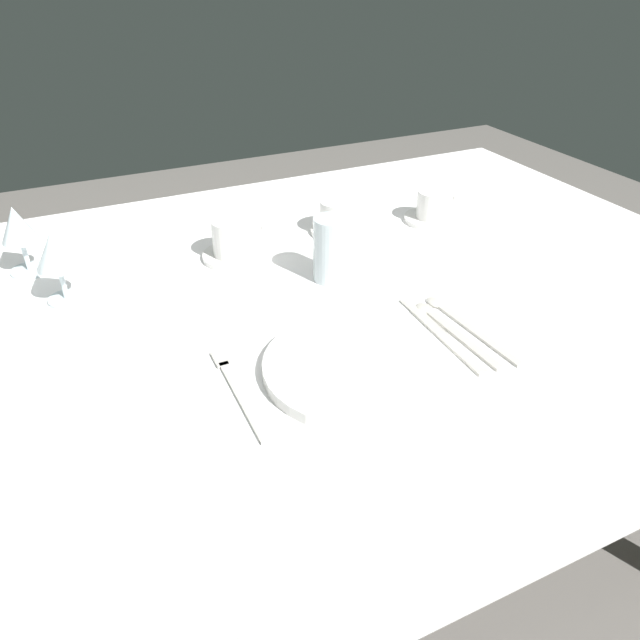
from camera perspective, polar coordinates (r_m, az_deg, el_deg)
ground_plane at (r=1.59m, az=-3.36°, el=-21.12°), size 6.00×6.00×0.00m
dining_table at (r=1.13m, az=-4.42°, el=-0.93°), size 1.80×1.11×0.74m
dinner_plate at (r=0.88m, az=3.33°, el=-4.43°), size 0.27×0.27×0.02m
fork_outer at (r=0.86m, az=-7.95°, el=-6.50°), size 0.02×0.22×0.00m
dinner_knife at (r=0.98m, az=11.58°, el=-1.44°), size 0.02×0.23×0.00m
spoon_soup at (r=1.00m, az=11.97°, el=-0.53°), size 0.03×0.21×0.01m
spoon_dessert at (r=1.02m, az=13.24°, el=-0.04°), size 0.03×0.23×0.01m
saucer_left at (r=1.39m, az=10.72°, el=9.48°), size 0.13×0.13×0.01m
coffee_cup_left at (r=1.38m, az=10.93°, el=10.84°), size 0.10×0.08×0.06m
saucer_right at (r=1.21m, az=-8.10°, el=6.14°), size 0.13×0.13×0.01m
coffee_cup_right at (r=1.19m, az=-8.17°, el=7.91°), size 0.11×0.08×0.07m
saucer_far at (r=1.31m, az=1.86°, el=8.56°), size 0.13×0.13×0.01m
coffee_cup_far at (r=1.29m, az=1.96°, el=10.05°), size 0.11×0.09×0.06m
wine_glass_centre at (r=1.24m, az=-26.92°, el=7.77°), size 0.07×0.07×0.13m
wine_glass_far at (r=1.11m, az=-23.97°, el=5.75°), size 0.07×0.07×0.13m
drink_tumbler at (r=1.10m, az=1.08°, el=6.40°), size 0.07×0.07×0.12m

